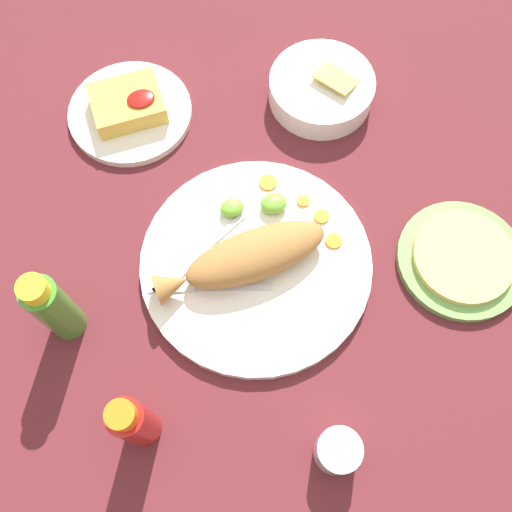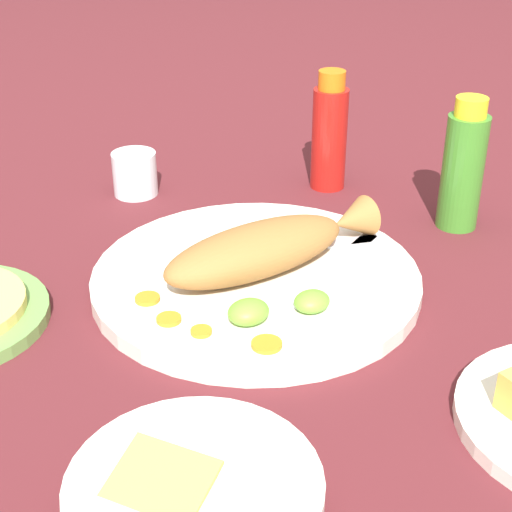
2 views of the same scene
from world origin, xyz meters
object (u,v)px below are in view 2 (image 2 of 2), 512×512
at_px(fork_far, 340,263).
at_px(salt_cup, 135,176).
at_px(fried_fish, 267,247).
at_px(guacamole_bowl, 195,501).
at_px(hot_sauce_bottle_red, 329,134).
at_px(main_plate, 256,279).
at_px(hot_sauce_bottle_green, 463,167).
at_px(fork_near, 316,244).

xyz_separation_m(fork_far, salt_cup, (0.10, -0.33, 0.01)).
height_order(fried_fish, guacamole_bowl, fried_fish).
height_order(hot_sauce_bottle_red, guacamole_bowl, hot_sauce_bottle_red).
bearing_deg(guacamole_bowl, main_plate, -128.10).
bearing_deg(hot_sauce_bottle_red, fork_far, 57.65).
distance_m(hot_sauce_bottle_green, salt_cup, 0.43).
bearing_deg(hot_sauce_bottle_green, salt_cup, -43.93).
relative_size(main_plate, hot_sauce_bottle_red, 2.19).
distance_m(fork_near, guacamole_bowl, 0.42).
distance_m(fork_far, hot_sauce_bottle_red, 0.26).
height_order(fork_near, hot_sauce_bottle_red, hot_sauce_bottle_red).
relative_size(hot_sauce_bottle_red, guacamole_bowl, 0.90).
bearing_deg(fried_fish, guacamole_bowl, 47.24).
xyz_separation_m(hot_sauce_bottle_red, guacamole_bowl, (0.44, 0.45, -0.05)).
distance_m(main_plate, fork_near, 0.09).
bearing_deg(fork_near, main_plate, -151.85).
bearing_deg(main_plate, salt_cup, -87.26).
bearing_deg(hot_sauce_bottle_red, main_plate, 39.14).
bearing_deg(salt_cup, fried_fish, 95.46).
distance_m(fork_near, hot_sauce_bottle_red, 0.22).
distance_m(main_plate, hot_sauce_bottle_green, 0.30).
bearing_deg(fried_fish, fork_far, 152.50).
xyz_separation_m(main_plate, hot_sauce_bottle_red, (-0.23, -0.18, 0.07)).
relative_size(fork_far, guacamole_bowl, 0.94).
height_order(hot_sauce_bottle_red, hot_sauce_bottle_green, hot_sauce_bottle_green).
height_order(fork_far, salt_cup, salt_cup).
distance_m(hot_sauce_bottle_red, guacamole_bowl, 0.63).
bearing_deg(fried_fish, hot_sauce_bottle_green, 177.01).
xyz_separation_m(main_plate, fork_near, (-0.09, -0.02, 0.01)).
height_order(hot_sauce_bottle_red, salt_cup, hot_sauce_bottle_red).
xyz_separation_m(fried_fish, guacamole_bowl, (0.22, 0.27, -0.02)).
xyz_separation_m(fried_fish, fork_near, (-0.08, -0.02, -0.03)).
bearing_deg(fork_far, hot_sauce_bottle_red, 31.00).
distance_m(fork_far, salt_cup, 0.35).
bearing_deg(fork_far, fried_fish, 128.78).
relative_size(fork_near, hot_sauce_bottle_red, 1.10).
xyz_separation_m(fork_far, guacamole_bowl, (0.30, 0.24, 0.01)).
bearing_deg(salt_cup, main_plate, 92.74).
bearing_deg(fried_fish, main_plate, -0.00).
relative_size(hot_sauce_bottle_green, guacamole_bowl, 0.91).
bearing_deg(fork_near, guacamole_bowl, -119.20).
relative_size(fried_fish, hot_sauce_bottle_red, 1.65).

